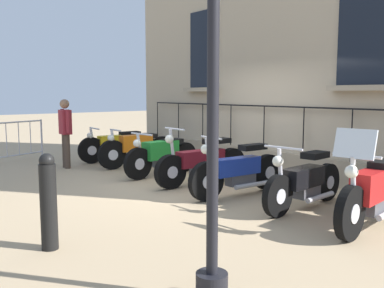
{
  "coord_description": "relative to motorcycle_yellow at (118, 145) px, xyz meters",
  "views": [
    {
      "loc": [
        5.11,
        6.32,
        1.78
      ],
      "look_at": [
        0.12,
        0.0,
        0.8
      ],
      "focal_mm": 39.4,
      "sensor_mm": 36.0,
      "label": 1
    }
  ],
  "objects": [
    {
      "name": "ground_plane",
      "position": [
        0.15,
        3.48,
        -0.42
      ],
      "size": [
        60.0,
        60.0,
        0.0
      ],
      "primitive_type": "plane",
      "color": "tan"
    },
    {
      "name": "building_facade",
      "position": [
        -2.16,
        3.48,
        2.51
      ],
      "size": [
        0.82,
        10.13,
        6.02
      ],
      "color": "tan",
      "rests_on": "ground_plane"
    },
    {
      "name": "motorcycle_yellow",
      "position": [
        0.0,
        0.0,
        0.0
      ],
      "size": [
        2.16,
        0.64,
        0.9
      ],
      "color": "black",
      "rests_on": "ground_plane"
    },
    {
      "name": "motorcycle_orange",
      "position": [
        0.05,
        1.06,
        0.02
      ],
      "size": [
        2.08,
        0.53,
        0.94
      ],
      "color": "black",
      "rests_on": "ground_plane"
    },
    {
      "name": "motorcycle_green",
      "position": [
        0.21,
        2.35,
        0.02
      ],
      "size": [
        1.99,
        0.67,
        0.96
      ],
      "color": "black",
      "rests_on": "ground_plane"
    },
    {
      "name": "motorcycle_maroon",
      "position": [
        0.05,
        3.53,
        -0.0
      ],
      "size": [
        2.19,
        0.6,
        1.13
      ],
      "color": "black",
      "rests_on": "ground_plane"
    },
    {
      "name": "motorcycle_blue",
      "position": [
        0.17,
        4.65,
        -0.0
      ],
      "size": [
        2.08,
        0.53,
        1.07
      ],
      "color": "black",
      "rests_on": "ground_plane"
    },
    {
      "name": "motorcycle_black",
      "position": [
        -0.04,
        5.88,
        -0.01
      ],
      "size": [
        2.02,
        0.64,
        1.01
      ],
      "color": "black",
      "rests_on": "ground_plane"
    },
    {
      "name": "motorcycle_red",
      "position": [
        0.05,
        7.02,
        0.05
      ],
      "size": [
        2.08,
        0.6,
        1.36
      ],
      "color": "black",
      "rests_on": "ground_plane"
    },
    {
      "name": "crowd_barrier",
      "position": [
        2.19,
        -1.64,
        0.14
      ],
      "size": [
        1.76,
        0.68,
        1.05
      ],
      "color": "#B7B7BF",
      "rests_on": "ground_plane"
    },
    {
      "name": "bollard",
      "position": [
        3.66,
        5.15,
        0.14
      ],
      "size": [
        0.19,
        0.19,
        1.11
      ],
      "color": "black",
      "rests_on": "ground_plane"
    },
    {
      "name": "pedestrian_standing",
      "position": [
        1.47,
        0.16,
        0.5
      ],
      "size": [
        0.25,
        0.53,
        1.63
      ],
      "color": "#47382D",
      "rests_on": "ground_plane"
    }
  ]
}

